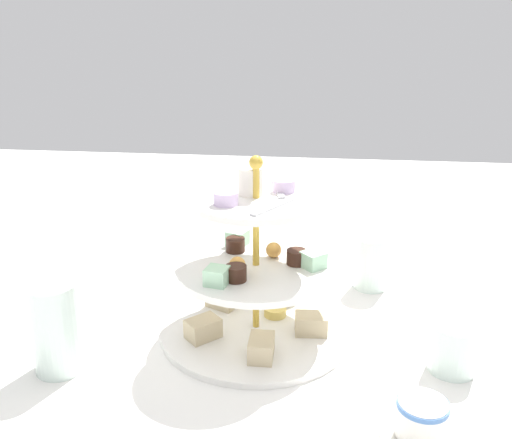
{
  "coord_description": "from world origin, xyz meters",
  "views": [
    {
      "loc": [
        -0.75,
        -0.09,
        0.45
      ],
      "look_at": [
        0.0,
        0.0,
        0.18
      ],
      "focal_mm": 38.83,
      "sensor_mm": 36.0,
      "label": 1
    }
  ],
  "objects_px": {
    "butter_knife_left": "(175,256)",
    "water_glass_mid_back": "(371,262)",
    "teacup_with_saucer": "(421,421)",
    "tiered_serving_stand": "(256,283)",
    "water_glass_short_left": "(453,347)",
    "water_glass_tall_right": "(56,327)"
  },
  "relations": [
    {
      "from": "teacup_with_saucer",
      "to": "butter_knife_left",
      "type": "relative_size",
      "value": 0.53
    },
    {
      "from": "butter_knife_left",
      "to": "water_glass_mid_back",
      "type": "bearing_deg",
      "value": 127.73
    },
    {
      "from": "tiered_serving_stand",
      "to": "water_glass_short_left",
      "type": "bearing_deg",
      "value": -103.6
    },
    {
      "from": "tiered_serving_stand",
      "to": "butter_knife_left",
      "type": "distance_m",
      "value": 0.35
    },
    {
      "from": "teacup_with_saucer",
      "to": "water_glass_mid_back",
      "type": "xyz_separation_m",
      "value": [
        0.39,
        0.03,
        0.02
      ]
    },
    {
      "from": "water_glass_short_left",
      "to": "water_glass_tall_right",
      "type": "bearing_deg",
      "value": 96.57
    },
    {
      "from": "water_glass_short_left",
      "to": "water_glass_mid_back",
      "type": "distance_m",
      "value": 0.26
    },
    {
      "from": "tiered_serving_stand",
      "to": "water_glass_mid_back",
      "type": "relative_size",
      "value": 3.04
    },
    {
      "from": "tiered_serving_stand",
      "to": "teacup_with_saucer",
      "type": "relative_size",
      "value": 3.27
    },
    {
      "from": "water_glass_mid_back",
      "to": "tiered_serving_stand",
      "type": "bearing_deg",
      "value": 133.73
    },
    {
      "from": "water_glass_tall_right",
      "to": "teacup_with_saucer",
      "type": "height_order",
      "value": "water_glass_tall_right"
    },
    {
      "from": "teacup_with_saucer",
      "to": "water_glass_mid_back",
      "type": "relative_size",
      "value": 0.93
    },
    {
      "from": "tiered_serving_stand",
      "to": "butter_knife_left",
      "type": "relative_size",
      "value": 1.73
    },
    {
      "from": "water_glass_tall_right",
      "to": "butter_knife_left",
      "type": "relative_size",
      "value": 0.76
    },
    {
      "from": "tiered_serving_stand",
      "to": "water_glass_short_left",
      "type": "xyz_separation_m",
      "value": [
        -0.07,
        -0.28,
        -0.05
      ]
    },
    {
      "from": "teacup_with_saucer",
      "to": "water_glass_mid_back",
      "type": "distance_m",
      "value": 0.39
    },
    {
      "from": "tiered_serving_stand",
      "to": "water_glass_tall_right",
      "type": "distance_m",
      "value": 0.29
    },
    {
      "from": "water_glass_mid_back",
      "to": "water_glass_short_left",
      "type": "bearing_deg",
      "value": -159.33
    },
    {
      "from": "tiered_serving_stand",
      "to": "butter_knife_left",
      "type": "height_order",
      "value": "tiered_serving_stand"
    },
    {
      "from": "tiered_serving_stand",
      "to": "teacup_with_saucer",
      "type": "distance_m",
      "value": 0.31
    },
    {
      "from": "tiered_serving_stand",
      "to": "water_glass_tall_right",
      "type": "xyz_separation_m",
      "value": [
        -0.13,
        0.26,
        -0.02
      ]
    },
    {
      "from": "water_glass_tall_right",
      "to": "butter_knife_left",
      "type": "distance_m",
      "value": 0.41
    }
  ]
}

